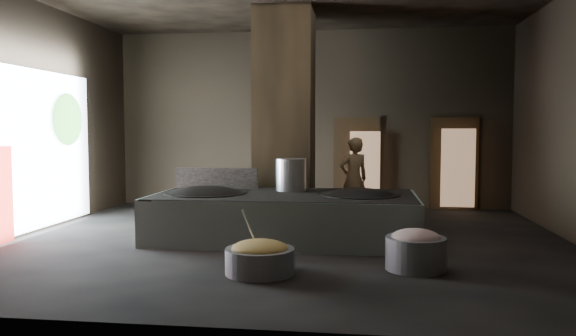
# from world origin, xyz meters

# --- Properties ---
(floor) EXTENTS (10.00, 9.00, 0.10)m
(floor) POSITION_xyz_m (0.00, 0.00, -0.05)
(floor) COLOR black
(floor) RESTS_ON ground
(back_wall) EXTENTS (10.00, 0.10, 4.50)m
(back_wall) POSITION_xyz_m (0.00, 4.55, 2.25)
(back_wall) COLOR black
(back_wall) RESTS_ON ground
(front_wall) EXTENTS (10.00, 0.10, 4.50)m
(front_wall) POSITION_xyz_m (0.00, -4.55, 2.25)
(front_wall) COLOR black
(front_wall) RESTS_ON ground
(left_wall) EXTENTS (0.10, 9.00, 4.50)m
(left_wall) POSITION_xyz_m (-5.05, 0.00, 2.25)
(left_wall) COLOR black
(left_wall) RESTS_ON ground
(pillar) EXTENTS (1.20, 1.20, 4.50)m
(pillar) POSITION_xyz_m (-0.30, 1.90, 2.25)
(pillar) COLOR black
(pillar) RESTS_ON ground
(hearth_platform) EXTENTS (4.74, 2.30, 0.82)m
(hearth_platform) POSITION_xyz_m (-0.05, 0.07, 0.41)
(hearth_platform) COLOR #B9CEBC
(hearth_platform) RESTS_ON ground
(platform_cap) EXTENTS (4.61, 2.22, 0.03)m
(platform_cap) POSITION_xyz_m (-0.05, 0.07, 0.82)
(platform_cap) COLOR black
(platform_cap) RESTS_ON hearth_platform
(wok_left) EXTENTS (1.49, 1.49, 0.41)m
(wok_left) POSITION_xyz_m (-1.50, 0.02, 0.75)
(wok_left) COLOR black
(wok_left) RESTS_ON hearth_platform
(wok_left_rim) EXTENTS (1.52, 1.52, 0.05)m
(wok_left_rim) POSITION_xyz_m (-1.50, 0.02, 0.82)
(wok_left_rim) COLOR black
(wok_left_rim) RESTS_ON hearth_platform
(wok_right) EXTENTS (1.38, 1.38, 0.39)m
(wok_right) POSITION_xyz_m (1.30, 0.12, 0.75)
(wok_right) COLOR black
(wok_right) RESTS_ON hearth_platform
(wok_right_rim) EXTENTS (1.42, 1.42, 0.05)m
(wok_right_rim) POSITION_xyz_m (1.30, 0.12, 0.82)
(wok_right_rim) COLOR black
(wok_right_rim) RESTS_ON hearth_platform
(stock_pot) EXTENTS (0.57, 0.57, 0.62)m
(stock_pot) POSITION_xyz_m (-0.00, 0.62, 1.13)
(stock_pot) COLOR silver
(stock_pot) RESTS_ON hearth_platform
(splash_guard) EXTENTS (1.64, 0.08, 0.41)m
(splash_guard) POSITION_xyz_m (-1.50, 0.82, 1.03)
(splash_guard) COLOR black
(splash_guard) RESTS_ON hearth_platform
(cook) EXTENTS (0.79, 0.68, 1.82)m
(cook) POSITION_xyz_m (1.16, 2.32, 0.91)
(cook) COLOR #9C794F
(cook) RESTS_ON ground
(veg_basin) EXTENTS (1.05, 1.05, 0.35)m
(veg_basin) POSITION_xyz_m (-0.06, -2.36, 0.18)
(veg_basin) COLOR slate
(veg_basin) RESTS_ON ground
(veg_fill) EXTENTS (0.79, 0.79, 0.24)m
(veg_fill) POSITION_xyz_m (-0.06, -2.36, 0.35)
(veg_fill) COLOR #98A650
(veg_fill) RESTS_ON veg_basin
(ladle) EXTENTS (0.22, 0.34, 0.68)m
(ladle) POSITION_xyz_m (-0.21, -2.21, 0.55)
(ladle) COLOR silver
(ladle) RESTS_ON veg_basin
(meat_basin) EXTENTS (1.02, 1.02, 0.47)m
(meat_basin) POSITION_xyz_m (2.10, -1.85, 0.23)
(meat_basin) COLOR slate
(meat_basin) RESTS_ON ground
(meat_fill) EXTENTS (0.71, 0.71, 0.27)m
(meat_fill) POSITION_xyz_m (2.10, -1.85, 0.45)
(meat_fill) COLOR tan
(meat_fill) RESTS_ON meat_basin
(doorway_near) EXTENTS (1.18, 0.08, 2.38)m
(doorway_near) POSITION_xyz_m (1.20, 4.45, 1.10)
(doorway_near) COLOR black
(doorway_near) RESTS_ON ground
(doorway_near_glow) EXTENTS (0.75, 0.04, 1.78)m
(doorway_near_glow) POSITION_xyz_m (1.41, 4.25, 1.05)
(doorway_near_glow) COLOR #8C6647
(doorway_near_glow) RESTS_ON ground
(doorway_far) EXTENTS (1.18, 0.08, 2.38)m
(doorway_far) POSITION_xyz_m (3.60, 4.45, 1.10)
(doorway_far) COLOR black
(doorway_far) RESTS_ON ground
(doorway_far_glow) EXTENTS (0.81, 0.04, 1.91)m
(doorway_far_glow) POSITION_xyz_m (3.65, 4.16, 1.05)
(doorway_far_glow) COLOR #8C6647
(doorway_far_glow) RESTS_ON ground
(left_opening) EXTENTS (0.04, 4.20, 3.10)m
(left_opening) POSITION_xyz_m (-4.95, 0.20, 1.60)
(left_opening) COLOR white
(left_opening) RESTS_ON ground
(tree_silhouette) EXTENTS (0.28, 1.10, 1.10)m
(tree_silhouette) POSITION_xyz_m (-4.85, 1.30, 2.20)
(tree_silhouette) COLOR #194714
(tree_silhouette) RESTS_ON left_opening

